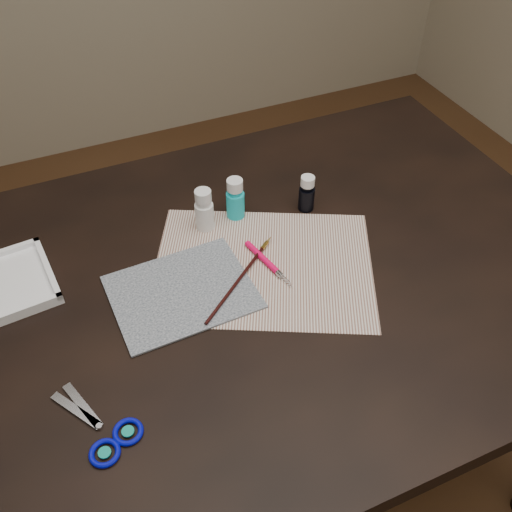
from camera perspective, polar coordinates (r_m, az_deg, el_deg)
name	(u,v)px	position (r m, az deg, el deg)	size (l,w,h in m)	color
ground	(256,464)	(1.69, 0.00, -20.11)	(3.50, 3.50, 0.02)	#422614
table	(256,388)	(1.35, 0.00, -13.02)	(1.30, 0.90, 0.75)	black
paper	(263,266)	(1.07, 0.75, -0.98)	(0.41, 0.31, 0.00)	silver
canvas	(182,292)	(1.03, -7.41, -3.57)	(0.25, 0.20, 0.00)	black
paint_bottle_white	(204,210)	(1.13, -5.21, 4.64)	(0.04, 0.04, 0.09)	white
paint_bottle_cyan	(235,198)	(1.15, -2.09, 5.77)	(0.04, 0.04, 0.09)	#16BFCC
paint_bottle_navy	(307,193)	(1.18, 5.10, 6.28)	(0.03, 0.03, 0.08)	black
paintbrush	(241,277)	(1.04, -1.50, -2.07)	(0.25, 0.01, 0.01)	black
craft_knife	(269,264)	(1.06, 1.34, -0.82)	(0.14, 0.01, 0.01)	#F6084F
scissors	(89,423)	(0.90, -16.37, -15.73)	(0.17, 0.09, 0.01)	silver
palette_tray	(3,285)	(1.12, -23.97, -2.67)	(0.17, 0.17, 0.02)	white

